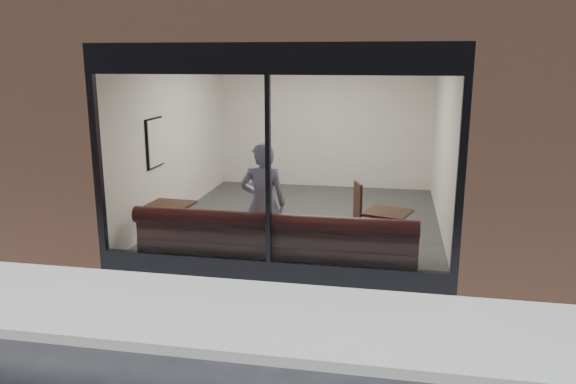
% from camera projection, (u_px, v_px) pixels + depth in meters
% --- Properties ---
extents(ground, '(120.00, 120.00, 0.00)m').
position_uv_depth(ground, '(226.00, 357.00, 5.80)').
color(ground, black).
rests_on(ground, ground).
extents(sidewalk_near, '(40.00, 2.00, 0.01)m').
position_uv_depth(sidewalk_near, '(250.00, 314.00, 6.76)').
color(sidewalk_near, gray).
rests_on(sidewalk_near, ground).
extents(kerb_near, '(40.00, 0.10, 0.12)m').
position_uv_depth(kerb_near, '(224.00, 354.00, 5.74)').
color(kerb_near, gray).
rests_on(kerb_near, ground).
extents(host_building_pier_left, '(2.50, 12.00, 3.20)m').
position_uv_depth(host_building_pier_left, '(173.00, 116.00, 13.75)').
color(host_building_pier_left, brown).
rests_on(host_building_pier_left, ground).
extents(host_building_pier_right, '(2.50, 12.00, 3.20)m').
position_uv_depth(host_building_pier_right, '(493.00, 123.00, 12.38)').
color(host_building_pier_right, brown).
rests_on(host_building_pier_right, ground).
extents(host_building_backfill, '(5.00, 6.00, 3.20)m').
position_uv_depth(host_building_backfill, '(338.00, 108.00, 15.93)').
color(host_building_backfill, brown).
rests_on(host_building_backfill, ground).
extents(cafe_floor, '(6.00, 6.00, 0.00)m').
position_uv_depth(cafe_floor, '(304.00, 220.00, 10.57)').
color(cafe_floor, '#2D2D30').
rests_on(cafe_floor, ground).
extents(cafe_ceiling, '(6.00, 6.00, 0.00)m').
position_uv_depth(cafe_ceiling, '(305.00, 47.00, 9.83)').
color(cafe_ceiling, white).
rests_on(cafe_ceiling, host_building_upper).
extents(cafe_wall_back, '(5.00, 0.00, 5.00)m').
position_uv_depth(cafe_wall_back, '(325.00, 120.00, 13.06)').
color(cafe_wall_back, silver).
rests_on(cafe_wall_back, ground).
extents(cafe_wall_left, '(0.00, 6.00, 6.00)m').
position_uv_depth(cafe_wall_left, '(175.00, 134.00, 10.66)').
color(cafe_wall_left, silver).
rests_on(cafe_wall_left, ground).
extents(cafe_wall_right, '(0.00, 6.00, 6.00)m').
position_uv_depth(cafe_wall_right, '(445.00, 141.00, 9.75)').
color(cafe_wall_right, silver).
rests_on(cafe_wall_right, ground).
extents(storefront_kick, '(5.00, 0.10, 0.30)m').
position_uv_depth(storefront_kick, '(269.00, 271.00, 7.72)').
color(storefront_kick, black).
rests_on(storefront_kick, ground).
extents(storefront_header, '(5.00, 0.10, 0.40)m').
position_uv_depth(storefront_header, '(267.00, 59.00, 7.06)').
color(storefront_header, black).
rests_on(storefront_header, host_building_upper).
extents(storefront_mullion, '(0.06, 0.10, 2.50)m').
position_uv_depth(storefront_mullion, '(268.00, 171.00, 7.40)').
color(storefront_mullion, black).
rests_on(storefront_mullion, storefront_kick).
extents(storefront_glass, '(4.80, 0.00, 4.80)m').
position_uv_depth(storefront_glass, '(268.00, 172.00, 7.37)').
color(storefront_glass, white).
rests_on(storefront_glass, storefront_kick).
extents(banquette, '(4.00, 0.55, 0.45)m').
position_uv_depth(banquette, '(275.00, 256.00, 8.09)').
color(banquette, '#351315').
rests_on(banquette, cafe_floor).
extents(person, '(0.72, 0.52, 1.84)m').
position_uv_depth(person, '(263.00, 204.00, 8.23)').
color(person, '#A6B0DB').
rests_on(person, cafe_floor).
extents(cafe_table_left, '(0.72, 0.72, 0.04)m').
position_uv_depth(cafe_table_left, '(169.00, 205.00, 8.84)').
color(cafe_table_left, black).
rests_on(cafe_table_left, cafe_floor).
extents(cafe_table_right, '(0.80, 0.80, 0.04)m').
position_uv_depth(cafe_table_right, '(388.00, 213.00, 8.43)').
color(cafe_table_right, black).
rests_on(cafe_table_right, cafe_floor).
extents(cafe_chair_right, '(0.51, 0.51, 0.04)m').
position_uv_depth(cafe_chair_right, '(346.00, 223.00, 9.62)').
color(cafe_chair_right, black).
rests_on(cafe_chair_right, cafe_floor).
extents(wall_poster, '(0.02, 0.60, 0.80)m').
position_uv_depth(wall_poster, '(156.00, 143.00, 9.72)').
color(wall_poster, white).
rests_on(wall_poster, cafe_wall_left).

